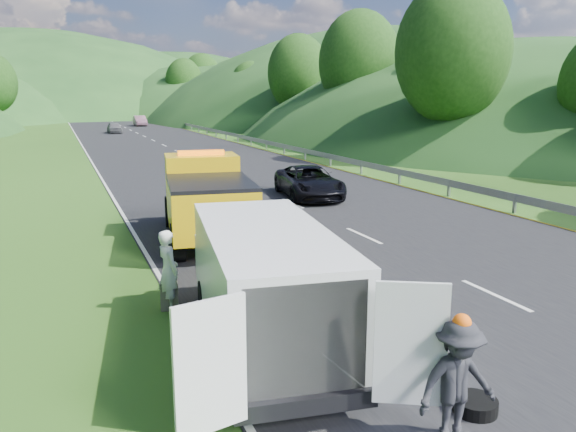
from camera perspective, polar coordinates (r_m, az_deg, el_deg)
name	(u,v)px	position (r m, az deg, el deg)	size (l,w,h in m)	color
ground	(339,286)	(13.73, 5.16, -7.08)	(320.00, 320.00, 0.00)	#38661E
road_surface	(164,145)	(52.45, -12.47, 7.02)	(14.00, 200.00, 0.02)	black
guardrail	(208,134)	(66.18, -8.12, 8.20)	(0.06, 140.00, 1.52)	gray
tree_line_right	(285,128)	(77.28, -0.28, 8.89)	(14.00, 140.00, 14.00)	#264F17
hills_backdrop	(109,113)	(146.77, -17.76, 9.91)	(201.00, 288.60, 44.00)	#2D5B23
tow_truck	(206,198)	(17.83, -8.34, 1.79)	(3.21, 6.62, 2.73)	black
white_van	(265,280)	(10.10, -2.38, -6.53)	(3.67, 6.72, 2.27)	black
woman	(170,310)	(12.47, -11.86, -9.34)	(0.64, 0.47, 1.75)	silver
child	(226,298)	(12.99, -6.31, -8.25)	(0.47, 0.37, 0.98)	#CFD571
suitcase	(169,296)	(12.40, -11.96, -7.98)	(0.38, 0.21, 0.61)	#5E5B46
spare_tire	(474,413)	(9.07, 18.41, -18.43)	(0.65, 0.65, 0.20)	black
passing_suv	(309,198)	(25.19, 2.14, 1.87)	(2.30, 4.99, 1.39)	black
dist_car_a	(115,133)	(70.92, -17.19, 8.05)	(1.55, 3.85, 1.31)	#4C4E51
dist_car_b	(140,126)	(86.04, -14.79, 8.83)	(1.56, 4.48, 1.48)	#624151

